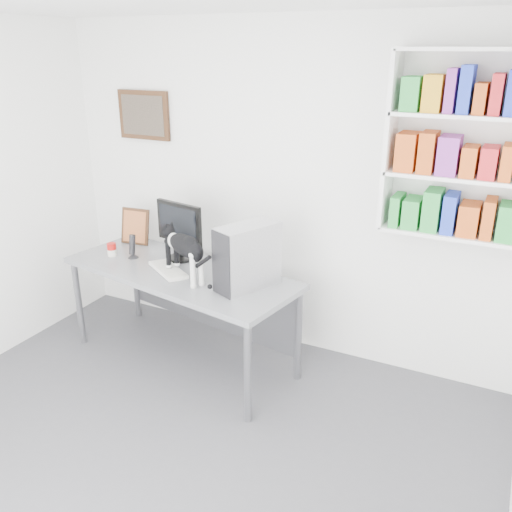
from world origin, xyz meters
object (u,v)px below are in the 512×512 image
object	(u,v)px
desk	(182,316)
pc_tower	(248,257)
keyboard	(168,270)
speaker	(132,246)
leaning_print	(135,226)
cat	(185,256)
soup_can	(112,250)
bookshelf	(466,147)
monitor	(180,231)

from	to	relation	value
desk	pc_tower	world-z (taller)	pc_tower
keyboard	speaker	bearing A→B (deg)	-163.35
leaning_print	cat	distance (m)	0.97
desk	leaning_print	bearing A→B (deg)	162.86
keyboard	leaning_print	bearing A→B (deg)	178.58
keyboard	soup_can	size ratio (longest dim) A/B	3.79
pc_tower	soup_can	size ratio (longest dim) A/B	4.27
keyboard	speaker	size ratio (longest dim) A/B	2.03
desk	bookshelf	bearing A→B (deg)	25.12
bookshelf	leaning_print	world-z (taller)	bookshelf
speaker	cat	distance (m)	0.67
bookshelf	keyboard	xyz separation A→B (m)	(-2.01, -0.60, -1.02)
speaker	leaning_print	world-z (taller)	leaning_print
monitor	speaker	bearing A→B (deg)	-146.74
monitor	leaning_print	size ratio (longest dim) A/B	1.49
pc_tower	soup_can	xyz separation A→B (m)	(-1.32, 0.05, -0.18)
cat	keyboard	bearing A→B (deg)	-169.36
soup_can	keyboard	bearing A→B (deg)	-6.89
keyboard	soup_can	bearing A→B (deg)	-155.13
desk	pc_tower	xyz separation A→B (m)	(0.63, -0.04, 0.64)
pc_tower	keyboard	bearing A→B (deg)	-154.92
monitor	keyboard	world-z (taller)	monitor
leaning_print	monitor	bearing A→B (deg)	-20.18
speaker	leaning_print	size ratio (longest dim) A/B	0.63
desk	pc_tower	bearing A→B (deg)	6.33
bookshelf	cat	xyz separation A→B (m)	(-1.81, -0.66, -0.85)
leaning_print	desk	bearing A→B (deg)	-33.21
pc_tower	cat	bearing A→B (deg)	-147.24
cat	pc_tower	bearing A→B (deg)	36.49
speaker	cat	xyz separation A→B (m)	(0.64, -0.18, 0.08)
speaker	soup_can	size ratio (longest dim) A/B	1.87
pc_tower	soup_can	world-z (taller)	pc_tower
speaker	bookshelf	bearing A→B (deg)	19.16
bookshelf	leaning_print	distance (m)	2.80
leaning_print	cat	size ratio (longest dim) A/B	0.55
bookshelf	speaker	size ratio (longest dim) A/B	5.95
bookshelf	desk	xyz separation A→B (m)	(-1.95, -0.54, -1.44)
desk	monitor	size ratio (longest dim) A/B	3.95
monitor	keyboard	xyz separation A→B (m)	(0.06, -0.28, -0.23)
cat	monitor	bearing A→B (deg)	154.96
cat	speaker	bearing A→B (deg)	-168.75
bookshelf	keyboard	world-z (taller)	bookshelf
pc_tower	desk	bearing A→B (deg)	-160.48
pc_tower	speaker	distance (m)	1.14
soup_can	cat	xyz separation A→B (m)	(0.83, -0.13, 0.13)
pc_tower	leaning_print	bearing A→B (deg)	-173.53
speaker	leaning_print	distance (m)	0.37
pc_tower	speaker	xyz separation A→B (m)	(-1.13, 0.09, -0.13)
cat	desk	bearing A→B (deg)	166.13
desk	cat	bearing A→B (deg)	-30.79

